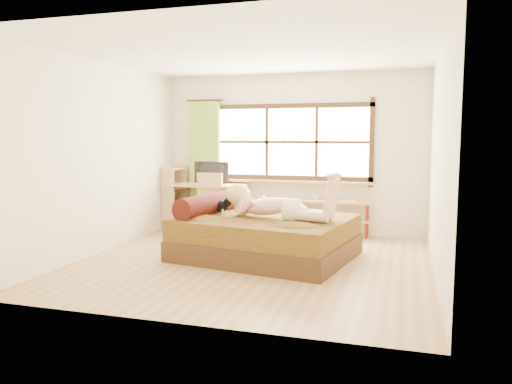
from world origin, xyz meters
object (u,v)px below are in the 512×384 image
(chair, at_px, (207,201))
(desk, at_px, (209,190))
(kitten, at_px, (219,205))
(pipe_shelf, at_px, (335,210))
(bookshelf, at_px, (175,197))
(bed, at_px, (262,235))
(woman, at_px, (276,194))

(chair, bearing_deg, desk, 110.60)
(desk, xyz_separation_m, chair, (0.11, -0.36, -0.14))
(kitten, relative_size, pipe_shelf, 0.28)
(kitten, xyz_separation_m, chair, (-0.67, 1.17, -0.11))
(kitten, distance_m, bookshelf, 2.11)
(chair, xyz_separation_m, bookshelf, (-0.78, 0.37, -0.01))
(bed, height_order, kitten, bed)
(woman, distance_m, desk, 2.35)
(woman, bearing_deg, bookshelf, 154.07)
(kitten, xyz_separation_m, pipe_shelf, (1.42, 1.64, -0.25))
(kitten, relative_size, desk, 0.24)
(bed, xyz_separation_m, chair, (-1.33, 1.26, 0.27))
(bed, height_order, desk, bed)
(pipe_shelf, relative_size, bookshelf, 1.08)
(kitten, height_order, chair, chair)
(kitten, distance_m, pipe_shelf, 2.18)
(pipe_shelf, height_order, bookshelf, bookshelf)
(desk, distance_m, pipe_shelf, 2.21)
(woman, xyz_separation_m, bookshelf, (-2.31, 1.68, -0.33))
(desk, height_order, bookshelf, bookshelf)
(kitten, distance_m, chair, 1.35)
(kitten, xyz_separation_m, desk, (-0.77, 1.52, 0.03))
(kitten, relative_size, chair, 0.32)
(desk, distance_m, chair, 0.40)
(woman, relative_size, desk, 1.14)
(desk, xyz_separation_m, bookshelf, (-0.67, 0.01, -0.15))
(kitten, bearing_deg, bed, 2.41)
(desk, bearing_deg, kitten, -59.15)
(bed, xyz_separation_m, desk, (-1.44, 1.61, 0.41))
(woman, relative_size, bookshelf, 1.41)
(bed, bearing_deg, woman, -6.16)
(bed, bearing_deg, bookshelf, 152.52)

